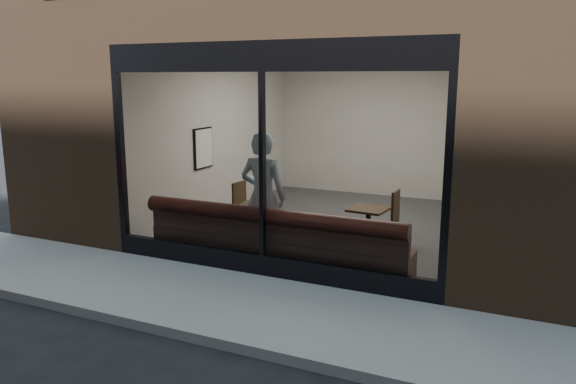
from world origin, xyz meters
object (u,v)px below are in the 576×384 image
at_px(cafe_chair_left, 231,220).
at_px(cafe_chair_right, 383,232).
at_px(cafe_table_right, 369,209).
at_px(cafe_table_left, 257,206).
at_px(banquette, 276,252).
at_px(person, 263,196).

height_order(cafe_chair_left, cafe_chair_right, same).
xyz_separation_m(cafe_table_right, cafe_chair_right, (0.09, 0.57, -0.50)).
xyz_separation_m(cafe_table_left, cafe_chair_left, (-0.93, 0.73, -0.50)).
relative_size(banquette, cafe_table_right, 7.25).
bearing_deg(cafe_table_right, cafe_chair_left, 175.48).
bearing_deg(cafe_chair_right, cafe_chair_left, 9.51).
distance_m(banquette, cafe_table_left, 0.96).
xyz_separation_m(banquette, cafe_chair_left, (-1.53, 1.28, 0.01)).
relative_size(cafe_table_right, cafe_chair_left, 1.45).
relative_size(person, cafe_chair_left, 5.14).
bearing_deg(cafe_table_right, cafe_chair_right, 81.36).
xyz_separation_m(person, cafe_chair_left, (-1.19, 1.02, -0.74)).
height_order(person, cafe_chair_right, person).
height_order(cafe_table_left, cafe_chair_right, cafe_table_left).
bearing_deg(person, cafe_table_left, -51.97).
bearing_deg(cafe_table_right, banquette, -134.43).
bearing_deg(banquette, cafe_chair_right, 55.27).
bearing_deg(cafe_table_left, cafe_chair_left, 141.72).
bearing_deg(cafe_chair_right, cafe_table_left, 33.95).
height_order(banquette, cafe_table_left, cafe_table_left).
distance_m(person, cafe_table_left, 0.45).
height_order(banquette, person, person).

